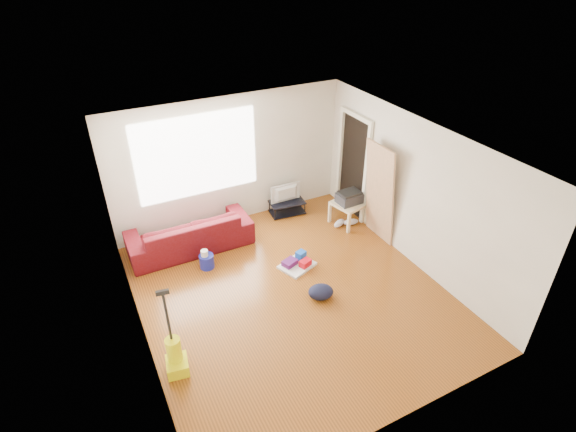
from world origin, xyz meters
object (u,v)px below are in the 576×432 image
sofa (192,247)px  bucket (207,267)px  backpack (321,297)px  vacuum (175,356)px  cleaning_tray (297,263)px  side_table (349,206)px  tv_stand (287,207)px

sofa → bucket: 0.69m
backpack → sofa: bearing=138.7°
sofa → backpack: 2.63m
backpack → vacuum: size_ratio=0.30×
bucket → cleaning_tray: 1.54m
side_table → cleaning_tray: bearing=-153.3°
bucket → vacuum: 2.15m
bucket → cleaning_tray: cleaning_tray is taller
sofa → tv_stand: 2.11m
tv_stand → bucket: tv_stand is taller
tv_stand → backpack: size_ratio=1.85×
tv_stand → side_table: (0.90, -0.86, 0.24)m
cleaning_tray → side_table: bearing=26.7°
vacuum → cleaning_tray: bearing=35.7°
tv_stand → side_table: bearing=-37.4°
cleaning_tray → vacuum: size_ratio=0.51×
backpack → vacuum: vacuum is taller
side_table → cleaning_tray: (-1.53, -0.77, -0.32)m
side_table → bucket: bearing=-178.1°
vacuum → sofa: bearing=78.8°
backpack → bucket: bearing=147.4°
tv_stand → cleaning_tray: (-0.63, -1.63, -0.08)m
sofa → side_table: size_ratio=3.24×
sofa → side_table: (2.99, -0.59, 0.38)m
sofa → backpack: size_ratio=5.49×
bucket → cleaning_tray: bearing=-25.9°
vacuum → bucket: bearing=70.6°
bucket → vacuum: vacuum is taller
bucket → vacuum: bearing=-118.8°
vacuum → backpack: bearing=17.4°
tv_stand → bucket: (-2.02, -0.96, -0.14)m
backpack → side_table: bearing=62.2°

